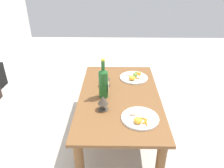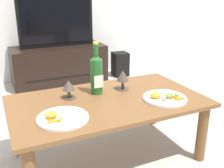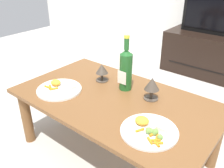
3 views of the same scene
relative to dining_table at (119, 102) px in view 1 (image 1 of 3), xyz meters
The scene contains 7 objects.
ground_plane 0.36m from the dining_table, ahead, with size 6.40×6.40×0.00m, color #B7B2A8.
dining_table is the anchor object (origin of this frame).
wine_bottle 0.26m from the dining_table, 98.84° to the left, with size 0.08×0.08×0.36m.
goblet_left 0.30m from the dining_table, 148.74° to the left, with size 0.08×0.08×0.12m.
goblet_right 0.27m from the dining_table, 37.09° to the left, with size 0.09×0.09×0.14m.
dinner_plate_left 0.38m from the dining_table, 156.44° to the right, with size 0.29×0.29×0.05m.
dinner_plate_right 0.38m from the dining_table, 24.08° to the right, with size 0.28×0.28×0.05m.
Camera 1 is at (-1.66, 0.04, 1.45)m, focal length 34.98 mm.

